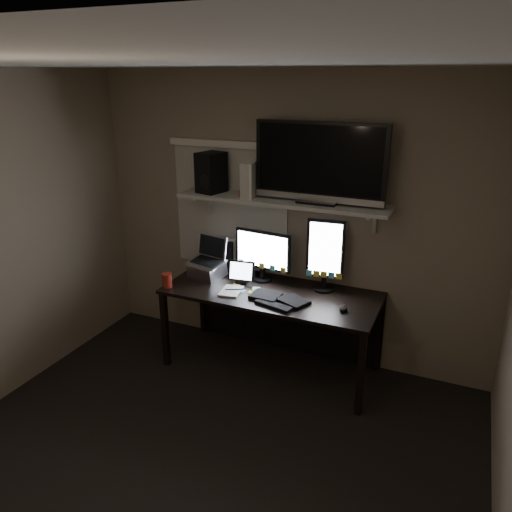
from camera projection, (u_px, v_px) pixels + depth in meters
The scene contains 20 objects.
floor at pixel (187, 478), 3.21m from camera, with size 3.60×3.60×0.00m, color black.
ceiling at pixel (162, 63), 2.35m from camera, with size 3.60×3.60×0.00m, color silver.
back_wall at pixel (288, 221), 4.33m from camera, with size 3.60×3.60×0.00m, color #7F6E5B.
window_blinds at pixel (230, 209), 4.51m from camera, with size 1.10×0.02×1.10m, color #BBB5A8.
desk at pixel (276, 305), 4.36m from camera, with size 1.80×0.75×0.73m.
wall_shelf at pixel (281, 201), 4.11m from camera, with size 1.80×0.35×0.03m, color #ABAAA6.
monitor_landscape at pixel (263, 256), 4.35m from camera, with size 0.52×0.06×0.46m, color black.
monitor_portrait at pixel (325, 255), 4.12m from camera, with size 0.31×0.06×0.63m, color black.
keyboard at pixel (279, 299), 4.02m from camera, with size 0.48×0.19×0.03m, color black.
mouse at pixel (343, 308), 3.85m from camera, with size 0.06×0.10×0.04m, color black.
notepad at pixel (231, 291), 4.18m from camera, with size 0.16×0.23×0.01m, color silver.
tablet at pixel (242, 272), 4.33m from camera, with size 0.23×0.10×0.21m, color black.
file_sorter at pixel (221, 254), 4.61m from camera, with size 0.24×0.11×0.31m, color black.
laptop at pixel (206, 258), 4.42m from camera, with size 0.32×0.26×0.36m, color #B0B0B4.
cup at pixel (167, 280), 4.26m from camera, with size 0.08×0.08×0.12m, color maroon.
sticky_notes at pixel (242, 290), 4.20m from camera, with size 0.27×0.20×0.00m, color gold, non-canonical shape.
tv at pixel (320, 163), 3.88m from camera, with size 1.06×0.19×0.63m, color black.
game_console at pixel (251, 180), 4.13m from camera, with size 0.08×0.25×0.29m, color beige.
speaker at pixel (211, 172), 4.29m from camera, with size 0.19×0.23×0.34m, color black.
bottles at pixel (246, 190), 4.14m from camera, with size 0.20×0.05×0.13m, color #A50F0C, non-canonical shape.
Camera 1 is at (1.42, -2.13, 2.45)m, focal length 35.00 mm.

